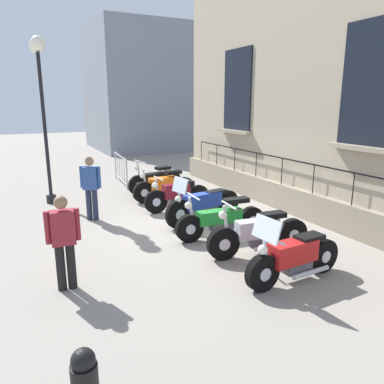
% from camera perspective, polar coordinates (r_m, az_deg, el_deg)
% --- Properties ---
extents(ground_plane, '(60.00, 60.00, 0.00)m').
position_cam_1_polar(ground_plane, '(9.32, 1.51, -4.60)').
color(ground_plane, gray).
extents(building_facade, '(0.82, 11.27, 6.68)m').
position_cam_1_polar(building_facade, '(10.50, 16.11, 14.87)').
color(building_facade, tan).
rests_on(building_facade, ground_plane).
extents(motorcycle_black, '(1.94, 0.73, 1.10)m').
position_cam_1_polar(motorcycle_black, '(12.26, -5.68, 1.87)').
color(motorcycle_black, black).
rests_on(motorcycle_black, ground_plane).
extents(motorcycle_orange, '(2.01, 0.70, 1.02)m').
position_cam_1_polar(motorcycle_orange, '(11.24, -4.28, 0.82)').
color(motorcycle_orange, black).
rests_on(motorcycle_orange, ground_plane).
extents(motorcycle_maroon, '(1.95, 0.61, 0.97)m').
position_cam_1_polar(motorcycle_maroon, '(10.18, -2.30, -0.47)').
color(motorcycle_maroon, black).
rests_on(motorcycle_maroon, ground_plane).
extents(motorcycle_blue, '(2.22, 0.69, 1.23)m').
position_cam_1_polar(motorcycle_blue, '(9.12, 1.81, -1.96)').
color(motorcycle_blue, black).
rests_on(motorcycle_blue, ground_plane).
extents(motorcycle_green, '(2.15, 0.61, 1.01)m').
position_cam_1_polar(motorcycle_green, '(8.20, 4.53, -4.33)').
color(motorcycle_green, black).
rests_on(motorcycle_green, ground_plane).
extents(motorcycle_silver, '(2.18, 0.63, 1.09)m').
position_cam_1_polar(motorcycle_silver, '(7.39, 10.20, -6.40)').
color(motorcycle_silver, black).
rests_on(motorcycle_silver, ground_plane).
extents(motorcycle_red, '(1.99, 0.69, 1.21)m').
position_cam_1_polar(motorcycle_red, '(6.45, 15.41, -9.71)').
color(motorcycle_red, black).
rests_on(motorcycle_red, ground_plane).
extents(lamppost, '(0.38, 1.08, 4.62)m').
position_cam_1_polar(lamppost, '(11.45, -22.39, 16.31)').
color(lamppost, black).
rests_on(lamppost, ground_plane).
extents(crowd_barrier, '(0.22, 2.15, 1.05)m').
position_cam_1_polar(crowd_barrier, '(13.76, -10.93, 3.61)').
color(crowd_barrier, '#B7B7BF').
rests_on(crowd_barrier, ground_plane).
extents(pedestrian_standing, '(0.47, 0.37, 1.62)m').
position_cam_1_polar(pedestrian_standing, '(9.57, -15.33, 1.03)').
color(pedestrian_standing, '#23283D').
rests_on(pedestrian_standing, ground_plane).
extents(pedestrian_walking, '(0.53, 0.23, 1.55)m').
position_cam_1_polar(pedestrian_walking, '(6.15, -19.17, -6.74)').
color(pedestrian_walking, black).
rests_on(pedestrian_walking, ground_plane).
extents(distant_building, '(5.30, 6.83, 7.32)m').
position_cam_1_polar(distant_building, '(24.39, -8.61, 15.34)').
color(distant_building, gray).
rests_on(distant_building, ground_plane).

